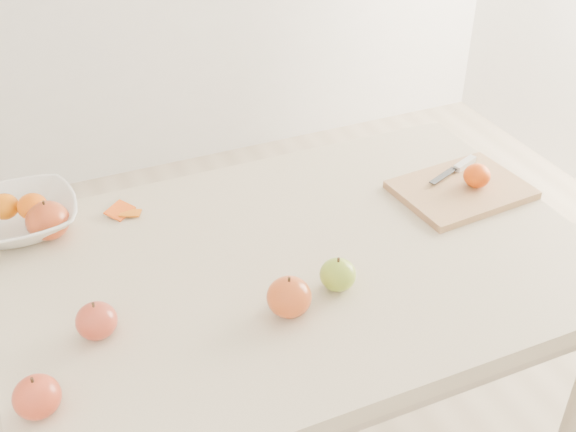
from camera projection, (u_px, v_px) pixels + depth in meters
name	position (u px, v px, depth m)	size (l,w,h in m)	color
table	(297.00, 294.00, 1.53)	(1.20, 0.80, 0.75)	beige
cutting_board	(461.00, 190.00, 1.67)	(0.29, 0.21, 0.02)	tan
board_tangerine	(477.00, 176.00, 1.65)	(0.06, 0.06, 0.05)	#CA4107
fruit_bowl	(20.00, 218.00, 1.54)	(0.24, 0.24, 0.06)	white
bowl_tangerine_near	(4.00, 206.00, 1.52)	(0.06, 0.06, 0.05)	orange
bowl_tangerine_far	(32.00, 206.00, 1.52)	(0.06, 0.06, 0.06)	#C85007
orange_peel_a	(120.00, 212.00, 1.61)	(0.06, 0.04, 0.00)	#E45010
orange_peel_b	(130.00, 214.00, 1.60)	(0.04, 0.04, 0.00)	orange
paring_knife	(461.00, 166.00, 1.73)	(0.16, 0.08, 0.01)	silver
apple_green	(338.00, 275.00, 1.38)	(0.07, 0.07, 0.06)	#759C16
apple_red_e	(289.00, 297.00, 1.32)	(0.08, 0.08, 0.08)	maroon
apple_red_a	(48.00, 221.00, 1.51)	(0.09, 0.09, 0.08)	maroon
apple_red_d	(37.00, 397.00, 1.13)	(0.08, 0.08, 0.07)	maroon
apple_red_b	(96.00, 321.00, 1.27)	(0.07, 0.07, 0.07)	maroon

